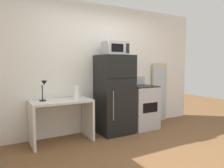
{
  "coord_description": "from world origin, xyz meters",
  "views": [
    {
      "loc": [
        -2.02,
        -2.33,
        1.37
      ],
      "look_at": [
        -0.05,
        1.1,
        1.01
      ],
      "focal_mm": 34.38,
      "sensor_mm": 36.0,
      "label": 1
    }
  ],
  "objects_px": {
    "oven_range": "(141,106)",
    "leaning_mirror": "(159,92)",
    "desk_lamp": "(44,87)",
    "refrigerator": "(115,94)",
    "desk": "(61,113)",
    "microwave": "(115,48)",
    "paper_towel_roll": "(76,93)"
  },
  "relations": [
    {
      "from": "desk_lamp",
      "to": "refrigerator",
      "type": "height_order",
      "value": "refrigerator"
    },
    {
      "from": "oven_range",
      "to": "desk_lamp",
      "type": "bearing_deg",
      "value": 178.1
    },
    {
      "from": "desk",
      "to": "microwave",
      "type": "height_order",
      "value": "microwave"
    },
    {
      "from": "refrigerator",
      "to": "microwave",
      "type": "relative_size",
      "value": 3.39
    },
    {
      "from": "desk",
      "to": "paper_towel_roll",
      "type": "height_order",
      "value": "paper_towel_roll"
    },
    {
      "from": "refrigerator",
      "to": "leaning_mirror",
      "type": "height_order",
      "value": "refrigerator"
    },
    {
      "from": "refrigerator",
      "to": "desk",
      "type": "bearing_deg",
      "value": 178.59
    },
    {
      "from": "paper_towel_roll",
      "to": "oven_range",
      "type": "height_order",
      "value": "oven_range"
    },
    {
      "from": "desk",
      "to": "microwave",
      "type": "distance_m",
      "value": 1.6
    },
    {
      "from": "desk_lamp",
      "to": "leaning_mirror",
      "type": "distance_m",
      "value": 2.8
    },
    {
      "from": "refrigerator",
      "to": "oven_range",
      "type": "relative_size",
      "value": 1.42
    },
    {
      "from": "desk_lamp",
      "to": "leaning_mirror",
      "type": "relative_size",
      "value": 0.25
    },
    {
      "from": "desk",
      "to": "oven_range",
      "type": "relative_size",
      "value": 0.96
    },
    {
      "from": "leaning_mirror",
      "to": "microwave",
      "type": "bearing_deg",
      "value": -168.8
    },
    {
      "from": "microwave",
      "to": "desk_lamp",
      "type": "bearing_deg",
      "value": 176.09
    },
    {
      "from": "microwave",
      "to": "leaning_mirror",
      "type": "height_order",
      "value": "microwave"
    },
    {
      "from": "refrigerator",
      "to": "desk_lamp",
      "type": "bearing_deg",
      "value": 176.98
    },
    {
      "from": "desk",
      "to": "microwave",
      "type": "bearing_deg",
      "value": -2.53
    },
    {
      "from": "refrigerator",
      "to": "oven_range",
      "type": "xyz_separation_m",
      "value": [
        0.68,
        0.0,
        -0.31
      ]
    },
    {
      "from": "oven_range",
      "to": "refrigerator",
      "type": "bearing_deg",
      "value": -179.65
    },
    {
      "from": "refrigerator",
      "to": "paper_towel_roll",
      "type": "bearing_deg",
      "value": -179.02
    },
    {
      "from": "microwave",
      "to": "oven_range",
      "type": "distance_m",
      "value": 1.4
    },
    {
      "from": "paper_towel_roll",
      "to": "leaning_mirror",
      "type": "distance_m",
      "value": 2.26
    },
    {
      "from": "desk",
      "to": "desk_lamp",
      "type": "xyz_separation_m",
      "value": [
        -0.28,
        0.05,
        0.48
      ]
    },
    {
      "from": "desk_lamp",
      "to": "oven_range",
      "type": "relative_size",
      "value": 0.32
    },
    {
      "from": "oven_range",
      "to": "paper_towel_roll",
      "type": "bearing_deg",
      "value": -179.31
    },
    {
      "from": "paper_towel_roll",
      "to": "refrigerator",
      "type": "bearing_deg",
      "value": 0.98
    },
    {
      "from": "desk",
      "to": "oven_range",
      "type": "height_order",
      "value": "oven_range"
    },
    {
      "from": "desk_lamp",
      "to": "microwave",
      "type": "bearing_deg",
      "value": -3.91
    },
    {
      "from": "desk_lamp",
      "to": "refrigerator",
      "type": "xyz_separation_m",
      "value": [
        1.36,
        -0.07,
        -0.21
      ]
    },
    {
      "from": "refrigerator",
      "to": "leaning_mirror",
      "type": "bearing_deg",
      "value": 10.37
    },
    {
      "from": "oven_range",
      "to": "leaning_mirror",
      "type": "xyz_separation_m",
      "value": [
        0.74,
        0.26,
        0.23
      ]
    }
  ]
}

